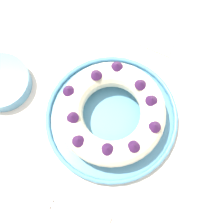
{
  "coord_description": "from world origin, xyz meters",
  "views": [
    {
      "loc": [
        -0.21,
        -0.06,
        1.54
      ],
      "look_at": [
        0.0,
        0.03,
        0.79
      ],
      "focal_mm": 50.0,
      "sensor_mm": 36.0,
      "label": 1
    }
  ],
  "objects_px": {
    "cake_knife": "(78,205)",
    "bundt_cake": "(112,112)",
    "side_bowl": "(1,82)",
    "napkin": "(163,33)",
    "serving_dish": "(112,117)",
    "fork": "(63,210)"
  },
  "relations": [
    {
      "from": "cake_knife",
      "to": "napkin",
      "type": "height_order",
      "value": "cake_knife"
    },
    {
      "from": "bundt_cake",
      "to": "serving_dish",
      "type": "bearing_deg",
      "value": 20.31
    },
    {
      "from": "side_bowl",
      "to": "bundt_cake",
      "type": "bearing_deg",
      "value": -83.86
    },
    {
      "from": "napkin",
      "to": "side_bowl",
      "type": "bearing_deg",
      "value": 133.75
    },
    {
      "from": "bundt_cake",
      "to": "cake_knife",
      "type": "height_order",
      "value": "bundt_cake"
    },
    {
      "from": "serving_dish",
      "to": "fork",
      "type": "relative_size",
      "value": 1.62
    },
    {
      "from": "serving_dish",
      "to": "fork",
      "type": "xyz_separation_m",
      "value": [
        -0.26,
        0.02,
        -0.01
      ]
    },
    {
      "from": "fork",
      "to": "side_bowl",
      "type": "xyz_separation_m",
      "value": [
        0.23,
        0.3,
        0.02
      ]
    },
    {
      "from": "serving_dish",
      "to": "cake_knife",
      "type": "bearing_deg",
      "value": -176.78
    },
    {
      "from": "fork",
      "to": "cake_knife",
      "type": "distance_m",
      "value": 0.04
    },
    {
      "from": "serving_dish",
      "to": "napkin",
      "type": "xyz_separation_m",
      "value": [
        0.3,
        -0.03,
        -0.01
      ]
    },
    {
      "from": "cake_knife",
      "to": "side_bowl",
      "type": "distance_m",
      "value": 0.39
    },
    {
      "from": "bundt_cake",
      "to": "side_bowl",
      "type": "relative_size",
      "value": 1.74
    },
    {
      "from": "side_bowl",
      "to": "napkin",
      "type": "relative_size",
      "value": 1.19
    },
    {
      "from": "bundt_cake",
      "to": "fork",
      "type": "xyz_separation_m",
      "value": [
        -0.26,
        0.02,
        -0.05
      ]
    },
    {
      "from": "serving_dish",
      "to": "napkin",
      "type": "bearing_deg",
      "value": -6.29
    },
    {
      "from": "cake_knife",
      "to": "bundt_cake",
      "type": "bearing_deg",
      "value": -0.54
    },
    {
      "from": "serving_dish",
      "to": "side_bowl",
      "type": "xyz_separation_m",
      "value": [
        -0.03,
        0.31,
        0.01
      ]
    },
    {
      "from": "side_bowl",
      "to": "napkin",
      "type": "xyz_separation_m",
      "value": [
        0.33,
        -0.35,
        -0.02
      ]
    },
    {
      "from": "serving_dish",
      "to": "napkin",
      "type": "height_order",
      "value": "serving_dish"
    },
    {
      "from": "serving_dish",
      "to": "side_bowl",
      "type": "distance_m",
      "value": 0.31
    },
    {
      "from": "fork",
      "to": "napkin",
      "type": "height_order",
      "value": "fork"
    }
  ]
}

